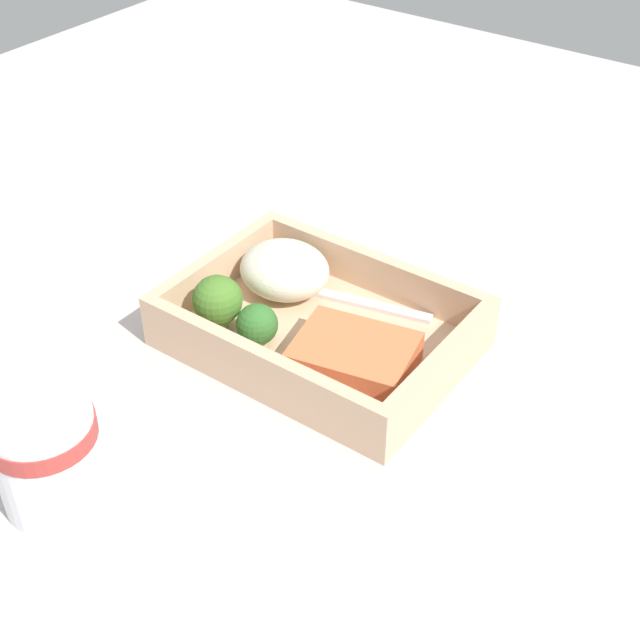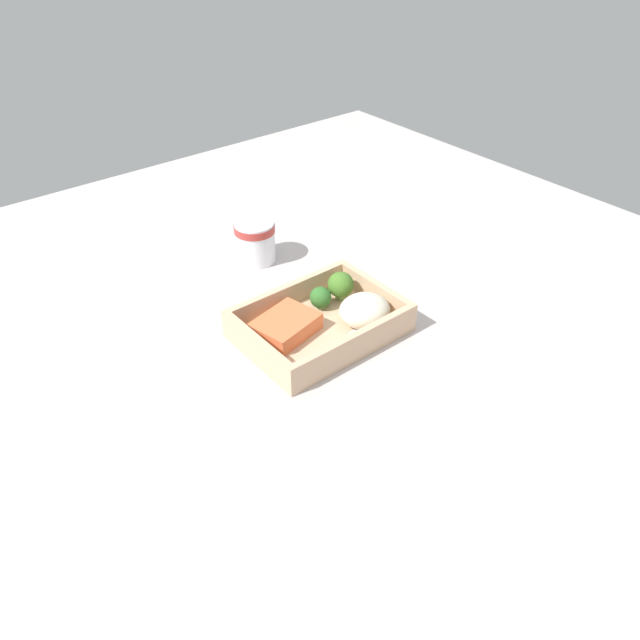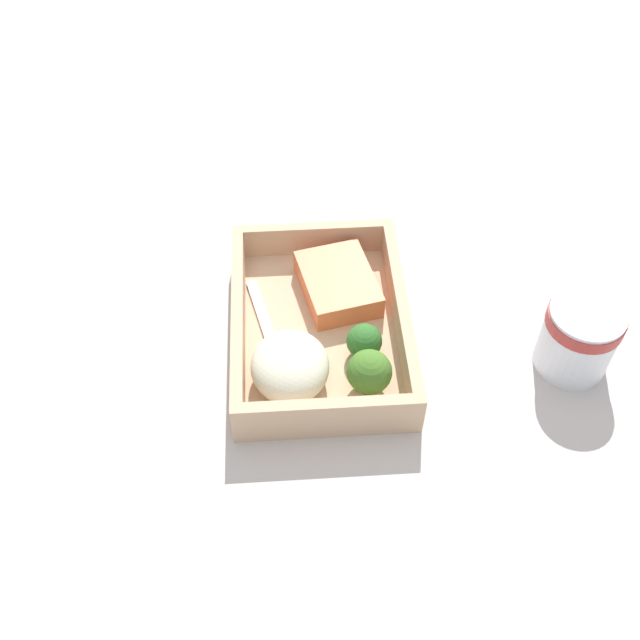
{
  "view_description": "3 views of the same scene",
  "coord_description": "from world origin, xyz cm",
  "views": [
    {
      "loc": [
        -36.03,
        49.96,
        49.83
      ],
      "look_at": [
        0.0,
        0.0,
        2.7
      ],
      "focal_mm": 50.0,
      "sensor_mm": 36.0,
      "label": 1
    },
    {
      "loc": [
        -50.33,
        -62.12,
        61.56
      ],
      "look_at": [
        0.0,
        0.0,
        2.7
      ],
      "focal_mm": 35.0,
      "sensor_mm": 36.0,
      "label": 2
    },
    {
      "loc": [
        50.44,
        -3.25,
        62.34
      ],
      "look_at": [
        0.0,
        0.0,
        2.7
      ],
      "focal_mm": 42.0,
      "sensor_mm": 36.0,
      "label": 3
    }
  ],
  "objects": [
    {
      "name": "salmon_fillet",
      "position": [
        -5.13,
        2.3,
        2.59
      ],
      "size": [
        11.08,
        9.37,
        2.79
      ],
      "primitive_type": "cube",
      "rotation": [
        0.0,
        0.0,
        0.22
      ],
      "color": "#E97041",
      "rests_on": "takeout_tray"
    },
    {
      "name": "broccoli_floret_2",
      "position": [
        3.58,
        4.26,
        3.21
      ],
      "size": [
        3.66,
        3.66,
        3.9
      ],
      "color": "#84A35C",
      "rests_on": "takeout_tray"
    },
    {
      "name": "tray_rim",
      "position": [
        0.0,
        0.0,
        3.11
      ],
      "size": [
        25.2,
        18.21,
        3.82
      ],
      "color": "#D2AA87",
      "rests_on": "takeout_tray"
    },
    {
      "name": "takeout_tray",
      "position": [
        0.0,
        0.0,
        0.6
      ],
      "size": [
        25.2,
        18.21,
        1.2
      ],
      "primitive_type": "cube",
      "color": "#D2AA87",
      "rests_on": "ground_plane"
    },
    {
      "name": "broccoli_floret_1",
      "position": [
        7.97,
        4.28,
        3.9
      ],
      "size": [
        4.46,
        4.46,
        5.02
      ],
      "color": "#83A760",
      "rests_on": "takeout_tray"
    },
    {
      "name": "fork",
      "position": [
        1.64,
        -5.18,
        1.42
      ],
      "size": [
        15.76,
        5.24,
        0.44
      ],
      "color": "silver",
      "rests_on": "takeout_tray"
    },
    {
      "name": "mashed_potatoes",
      "position": [
        6.47,
        -3.37,
        3.57
      ],
      "size": [
        8.57,
        7.76,
        4.73
      ],
      "primitive_type": "ellipsoid",
      "color": "beige",
      "rests_on": "takeout_tray"
    },
    {
      "name": "ground_plane",
      "position": [
        0.0,
        0.0,
        -1.0
      ],
      "size": [
        160.0,
        160.0,
        2.0
      ],
      "primitive_type": "cube",
      "color": "beige"
    },
    {
      "name": "paper_cup",
      "position": [
        5.11,
        25.65,
        4.44
      ],
      "size": [
        7.64,
        7.64,
        7.96
      ],
      "color": "white",
      "rests_on": "ground_plane"
    }
  ]
}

